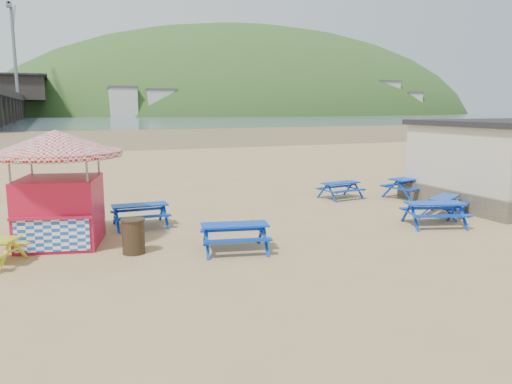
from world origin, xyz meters
name	(u,v)px	position (x,y,z in m)	size (l,w,h in m)	color
ground	(288,233)	(0.00, 0.00, 0.00)	(400.00, 400.00, 0.00)	tan
wet_sand	(102,135)	(0.00, 55.00, 0.00)	(400.00, 400.00, 0.00)	olive
sea	(69,118)	(0.00, 170.00, 0.01)	(400.00, 400.00, 0.00)	#455662
picnic_table_blue_a	(140,215)	(-3.86, 2.41, 0.35)	(1.68, 1.36, 0.70)	#051EA5
picnic_table_blue_b	(341,190)	(4.40, 4.19, 0.33)	(1.73, 1.46, 0.66)	#051EA5
picnic_table_blue_c	(411,188)	(7.14, 3.24, 0.41)	(2.27, 1.98, 0.83)	#051EA5
picnic_table_blue_d	(235,237)	(-2.07, -1.18, 0.36)	(1.94, 1.69, 0.71)	#051EA5
picnic_table_blue_e	(434,214)	(4.58, -0.94, 0.37)	(2.10, 1.88, 0.73)	#051EA5
picnic_table_blue_f	(444,206)	(5.88, 0.04, 0.33)	(2.02, 1.91, 0.66)	#051EA5
ice_cream_kiosk	(58,173)	(-6.14, 1.19, 1.93)	(4.14, 4.14, 3.06)	#B61030
litter_bin	(133,236)	(-4.49, -0.41, 0.45)	(0.60, 0.60, 0.89)	#372619
pier	(11,102)	(-17.99, 178.23, 5.46)	(24.00, 220.00, 39.29)	black
headland_town	(250,133)	(90.00, 229.68, -9.91)	(264.00, 144.00, 108.00)	#2D4C1E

